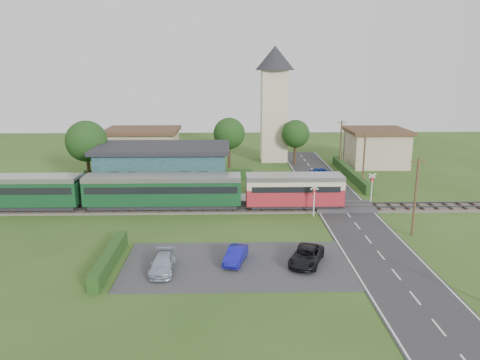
{
  "coord_description": "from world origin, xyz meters",
  "views": [
    {
      "loc": [
        -1.97,
        -44.77,
        14.67
      ],
      "look_at": [
        -0.85,
        4.0,
        2.7
      ],
      "focal_mm": 35.0,
      "sensor_mm": 36.0,
      "label": 1
    }
  ],
  "objects_px": {
    "train": "(132,190)",
    "crossing_signal_near": "(314,196)",
    "house_east": "(376,147)",
    "car_park_silver": "(163,264)",
    "crossing_signal_far": "(372,183)",
    "car_park_dark": "(306,256)",
    "church_tower": "(274,95)",
    "station_building": "(164,167)",
    "house_west": "(143,147)",
    "car_on_road": "(322,172)",
    "pedestrian_far": "(117,191)",
    "pedestrian_near": "(234,188)",
    "equipment_hut": "(84,187)",
    "car_park_blue": "(236,255)"
  },
  "relations": [
    {
      "from": "train",
      "to": "car_park_dark",
      "type": "xyz_separation_m",
      "value": [
        15.83,
        -14.0,
        -1.48
      ]
    },
    {
      "from": "station_building",
      "to": "train",
      "type": "distance_m",
      "value": 9.23
    },
    {
      "from": "equipment_hut",
      "to": "church_tower",
      "type": "height_order",
      "value": "church_tower"
    },
    {
      "from": "church_tower",
      "to": "station_building",
      "type": "bearing_deg",
      "value": -131.41
    },
    {
      "from": "house_west",
      "to": "car_on_road",
      "type": "height_order",
      "value": "house_west"
    },
    {
      "from": "house_west",
      "to": "pedestrian_near",
      "type": "xyz_separation_m",
      "value": [
        13.52,
        -19.49,
        -1.41
      ]
    },
    {
      "from": "pedestrian_far",
      "to": "station_building",
      "type": "bearing_deg",
      "value": -25.0
    },
    {
      "from": "house_west",
      "to": "car_park_blue",
      "type": "height_order",
      "value": "house_west"
    },
    {
      "from": "crossing_signal_near",
      "to": "car_on_road",
      "type": "distance_m",
      "value": 17.53
    },
    {
      "from": "crossing_signal_far",
      "to": "house_east",
      "type": "bearing_deg",
      "value": 71.92
    },
    {
      "from": "car_on_road",
      "to": "pedestrian_near",
      "type": "height_order",
      "value": "pedestrian_near"
    },
    {
      "from": "train",
      "to": "crossing_signal_near",
      "type": "bearing_deg",
      "value": -7.44
    },
    {
      "from": "house_east",
      "to": "car_park_silver",
      "type": "bearing_deg",
      "value": -125.92
    },
    {
      "from": "crossing_signal_far",
      "to": "car_park_dark",
      "type": "bearing_deg",
      "value": -120.86
    },
    {
      "from": "equipment_hut",
      "to": "crossing_signal_near",
      "type": "bearing_deg",
      "value": -12.94
    },
    {
      "from": "church_tower",
      "to": "car_park_blue",
      "type": "distance_m",
      "value": 41.29
    },
    {
      "from": "pedestrian_near",
      "to": "car_park_silver",
      "type": "bearing_deg",
      "value": 59.88
    },
    {
      "from": "house_east",
      "to": "pedestrian_near",
      "type": "xyz_separation_m",
      "value": [
        -21.48,
        -18.49,
        -1.42
      ]
    },
    {
      "from": "house_west",
      "to": "crossing_signal_far",
      "type": "xyz_separation_m",
      "value": [
        28.6,
        -20.61,
        -0.65
      ]
    },
    {
      "from": "church_tower",
      "to": "train",
      "type": "bearing_deg",
      "value": -123.22
    },
    {
      "from": "house_east",
      "to": "pedestrian_far",
      "type": "relative_size",
      "value": 5.97
    },
    {
      "from": "train",
      "to": "car_on_road",
      "type": "height_order",
      "value": "train"
    },
    {
      "from": "equipment_hut",
      "to": "pedestrian_near",
      "type": "distance_m",
      "value": 16.52
    },
    {
      "from": "station_building",
      "to": "house_east",
      "type": "xyz_separation_m",
      "value": [
        30.0,
        13.01,
        0.1
      ]
    },
    {
      "from": "car_park_blue",
      "to": "pedestrian_far",
      "type": "xyz_separation_m",
      "value": [
        -12.9,
        16.87,
        0.53
      ]
    },
    {
      "from": "crossing_signal_far",
      "to": "pedestrian_near",
      "type": "distance_m",
      "value": 15.15
    },
    {
      "from": "car_park_blue",
      "to": "pedestrian_near",
      "type": "distance_m",
      "value": 17.15
    },
    {
      "from": "house_east",
      "to": "crossing_signal_far",
      "type": "distance_m",
      "value": 20.64
    },
    {
      "from": "church_tower",
      "to": "house_east",
      "type": "distance_m",
      "value": 17.21
    },
    {
      "from": "crossing_signal_near",
      "to": "pedestrian_near",
      "type": "bearing_deg",
      "value": 143.12
    },
    {
      "from": "house_east",
      "to": "car_park_blue",
      "type": "height_order",
      "value": "house_east"
    },
    {
      "from": "house_east",
      "to": "train",
      "type": "bearing_deg",
      "value": -145.51
    },
    {
      "from": "car_on_road",
      "to": "car_park_blue",
      "type": "distance_m",
      "value": 30.67
    },
    {
      "from": "house_west",
      "to": "crossing_signal_far",
      "type": "bearing_deg",
      "value": -35.77
    },
    {
      "from": "train",
      "to": "pedestrian_far",
      "type": "distance_m",
      "value": 4.16
    },
    {
      "from": "station_building",
      "to": "crossing_signal_far",
      "type": "relative_size",
      "value": 4.88
    },
    {
      "from": "house_east",
      "to": "car_park_silver",
      "type": "xyz_separation_m",
      "value": [
        -26.88,
        -37.11,
        -2.13
      ]
    },
    {
      "from": "car_on_road",
      "to": "pedestrian_far",
      "type": "xyz_separation_m",
      "value": [
        -25.01,
        -11.31,
        0.52
      ]
    },
    {
      "from": "house_west",
      "to": "crossing_signal_near",
      "type": "bearing_deg",
      "value": -49.89
    },
    {
      "from": "crossing_signal_near",
      "to": "crossing_signal_far",
      "type": "height_order",
      "value": "same"
    },
    {
      "from": "train",
      "to": "car_park_dark",
      "type": "relative_size",
      "value": 9.75
    },
    {
      "from": "house_east",
      "to": "car_park_dark",
      "type": "bearing_deg",
      "value": -114.22
    },
    {
      "from": "car_park_silver",
      "to": "pedestrian_far",
      "type": "height_order",
      "value": "pedestrian_far"
    },
    {
      "from": "house_west",
      "to": "crossing_signal_near",
      "type": "xyz_separation_m",
      "value": [
        21.4,
        -25.41,
        -0.65
      ]
    },
    {
      "from": "house_west",
      "to": "pedestrian_near",
      "type": "relative_size",
      "value": 5.8
    },
    {
      "from": "station_building",
      "to": "car_on_road",
      "type": "relative_size",
      "value": 4.43
    },
    {
      "from": "church_tower",
      "to": "pedestrian_far",
      "type": "distance_m",
      "value": 31.27
    },
    {
      "from": "church_tower",
      "to": "car_park_silver",
      "type": "bearing_deg",
      "value": -106.12
    },
    {
      "from": "station_building",
      "to": "car_park_dark",
      "type": "xyz_separation_m",
      "value": [
        13.81,
        -22.99,
        -2.0
      ]
    },
    {
      "from": "equipment_hut",
      "to": "pedestrian_near",
      "type": "height_order",
      "value": "equipment_hut"
    }
  ]
}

